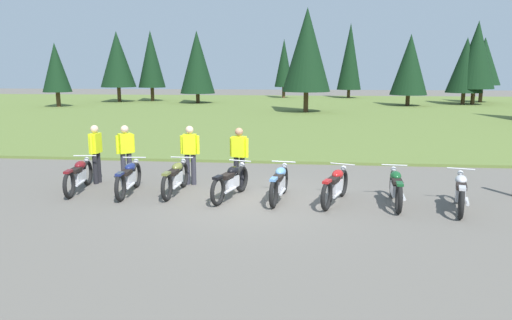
# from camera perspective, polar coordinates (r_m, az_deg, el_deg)

# --- Properties ---
(ground_plane) EXTENTS (140.00, 140.00, 0.00)m
(ground_plane) POSITION_cam_1_polar(r_m,az_deg,el_deg) (11.75, -0.30, -4.86)
(ground_plane) COLOR #605B54
(grass_moorland) EXTENTS (80.00, 44.00, 0.10)m
(grass_moorland) POSITION_cam_1_polar(r_m,az_deg,el_deg) (38.07, 4.02, 6.06)
(grass_moorland) COLOR #5B7033
(grass_moorland) RESTS_ON ground
(forest_treeline) EXTENTS (41.59, 28.38, 8.47)m
(forest_treeline) POSITION_cam_1_polar(r_m,az_deg,el_deg) (43.66, 9.37, 12.08)
(forest_treeline) COLOR #47331E
(forest_treeline) RESTS_ON ground
(motorcycle_maroon) EXTENTS (0.63, 2.10, 0.88)m
(motorcycle_maroon) POSITION_cam_1_polar(r_m,az_deg,el_deg) (13.34, -20.74, -1.74)
(motorcycle_maroon) COLOR black
(motorcycle_maroon) RESTS_ON ground
(motorcycle_navy) EXTENTS (0.62, 2.10, 0.88)m
(motorcycle_navy) POSITION_cam_1_polar(r_m,az_deg,el_deg) (12.66, -15.20, -2.06)
(motorcycle_navy) COLOR black
(motorcycle_navy) RESTS_ON ground
(motorcycle_olive) EXTENTS (0.62, 2.10, 0.88)m
(motorcycle_olive) POSITION_cam_1_polar(r_m,az_deg,el_deg) (12.42, -9.73, -2.08)
(motorcycle_olive) COLOR black
(motorcycle_olive) RESTS_ON ground
(motorcycle_black) EXTENTS (0.81, 2.04, 0.88)m
(motorcycle_black) POSITION_cam_1_polar(r_m,az_deg,el_deg) (11.82, -3.10, -2.59)
(motorcycle_black) COLOR black
(motorcycle_black) RESTS_ON ground
(motorcycle_sky_blue) EXTENTS (0.62, 2.09, 0.88)m
(motorcycle_sky_blue) POSITION_cam_1_polar(r_m,az_deg,el_deg) (11.66, 2.86, -2.78)
(motorcycle_sky_blue) COLOR black
(motorcycle_sky_blue) RESTS_ON ground
(motorcycle_red) EXTENTS (0.90, 2.01, 0.88)m
(motorcycle_red) POSITION_cam_1_polar(r_m,az_deg,el_deg) (11.54, 9.64, -3.06)
(motorcycle_red) COLOR black
(motorcycle_red) RESTS_ON ground
(motorcycle_british_green) EXTENTS (0.62, 2.10, 0.88)m
(motorcycle_british_green) POSITION_cam_1_polar(r_m,az_deg,el_deg) (11.69, 16.64, -3.19)
(motorcycle_british_green) COLOR black
(motorcycle_british_green) RESTS_ON ground
(motorcycle_silver) EXTENTS (0.79, 2.05, 0.88)m
(motorcycle_silver) POSITION_cam_1_polar(r_m,az_deg,el_deg) (11.78, 23.60, -3.55)
(motorcycle_silver) COLOR black
(motorcycle_silver) RESTS_ON ground
(rider_checking_bike) EXTENTS (0.25, 0.55, 1.67)m
(rider_checking_bike) POSITION_cam_1_polar(r_m,az_deg,el_deg) (14.05, -18.90, 1.10)
(rider_checking_bike) COLOR black
(rider_checking_bike) RESTS_ON ground
(rider_with_back_turned) EXTENTS (0.53, 0.32, 1.67)m
(rider_with_back_turned) POSITION_cam_1_polar(r_m,az_deg,el_deg) (12.69, -2.06, 0.70)
(rider_with_back_turned) COLOR black
(rider_with_back_turned) RESTS_ON ground
(rider_in_hivis_vest) EXTENTS (0.43, 0.41, 1.67)m
(rider_in_hivis_vest) POSITION_cam_1_polar(r_m,az_deg,el_deg) (13.76, -15.56, 1.10)
(rider_in_hivis_vest) COLOR #2D2D38
(rider_in_hivis_vest) RESTS_ON ground
(rider_near_row_end) EXTENTS (0.55, 0.23, 1.67)m
(rider_near_row_end) POSITION_cam_1_polar(r_m,az_deg,el_deg) (13.25, -8.03, 1.03)
(rider_near_row_end) COLOR #2D2D38
(rider_near_row_end) RESTS_ON ground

